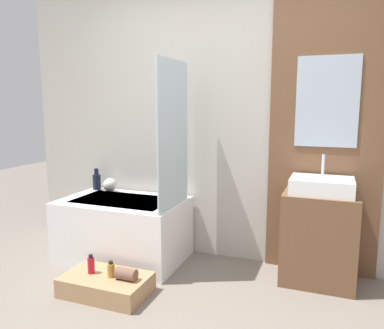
# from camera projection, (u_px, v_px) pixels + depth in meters

# --- Properties ---
(wall_tiled_back) EXTENTS (4.20, 0.06, 2.60)m
(wall_tiled_back) POSITION_uv_depth(u_px,v_px,m) (228.00, 120.00, 3.42)
(wall_tiled_back) COLOR #B7B2A8
(wall_tiled_back) RESTS_ON ground_plane
(wall_wood_accent) EXTENTS (0.92, 0.04, 2.60)m
(wall_wood_accent) POSITION_uv_depth(u_px,v_px,m) (326.00, 121.00, 3.08)
(wall_wood_accent) COLOR brown
(wall_wood_accent) RESTS_ON ground_plane
(bathtub) EXTENTS (1.13, 0.73, 0.57)m
(bathtub) POSITION_uv_depth(u_px,v_px,m) (124.00, 229.00, 3.51)
(bathtub) COLOR white
(bathtub) RESTS_ON ground_plane
(glass_shower_screen) EXTENTS (0.01, 0.61, 1.24)m
(glass_shower_screen) POSITION_uv_depth(u_px,v_px,m) (173.00, 135.00, 3.14)
(glass_shower_screen) COLOR silver
(glass_shower_screen) RESTS_ON bathtub
(wooden_step_bench) EXTENTS (0.65, 0.40, 0.15)m
(wooden_step_bench) POSITION_uv_depth(u_px,v_px,m) (106.00, 285.00, 2.87)
(wooden_step_bench) COLOR #A87F56
(wooden_step_bench) RESTS_ON ground_plane
(vanity_cabinet) EXTENTS (0.58, 0.41, 0.75)m
(vanity_cabinet) POSITION_uv_depth(u_px,v_px,m) (319.00, 238.00, 3.02)
(vanity_cabinet) COLOR brown
(vanity_cabinet) RESTS_ON ground_plane
(sink) EXTENTS (0.48, 0.36, 0.30)m
(sink) POSITION_uv_depth(u_px,v_px,m) (322.00, 186.00, 2.95)
(sink) COLOR white
(sink) RESTS_ON vanity_cabinet
(vase_tall_dark) EXTENTS (0.08, 0.08, 0.22)m
(vase_tall_dark) POSITION_uv_depth(u_px,v_px,m) (97.00, 181.00, 3.87)
(vase_tall_dark) COLOR black
(vase_tall_dark) RESTS_ON bathtub
(vase_round_light) EXTENTS (0.13, 0.13, 0.13)m
(vase_round_light) POSITION_uv_depth(u_px,v_px,m) (110.00, 185.00, 3.79)
(vase_round_light) COLOR silver
(vase_round_light) RESTS_ON bathtub
(bottle_soap_primary) EXTENTS (0.05, 0.05, 0.15)m
(bottle_soap_primary) POSITION_uv_depth(u_px,v_px,m) (91.00, 265.00, 2.89)
(bottle_soap_primary) COLOR #B21928
(bottle_soap_primary) RESTS_ON wooden_step_bench
(bottle_soap_secondary) EXTENTS (0.06, 0.06, 0.13)m
(bottle_soap_secondary) POSITION_uv_depth(u_px,v_px,m) (111.00, 270.00, 2.83)
(bottle_soap_secondary) COLOR #B2752D
(bottle_soap_secondary) RESTS_ON wooden_step_bench
(towel_roll) EXTENTS (0.16, 0.09, 0.09)m
(towel_roll) POSITION_uv_depth(u_px,v_px,m) (126.00, 274.00, 2.79)
(towel_roll) COLOR brown
(towel_roll) RESTS_ON wooden_step_bench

